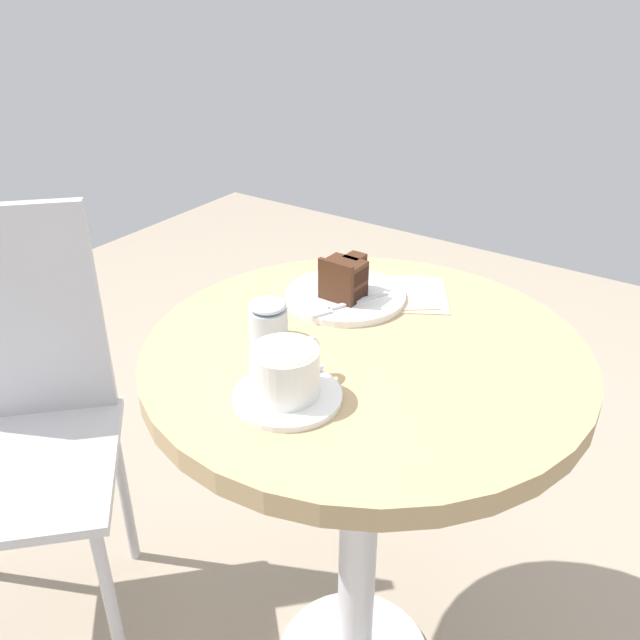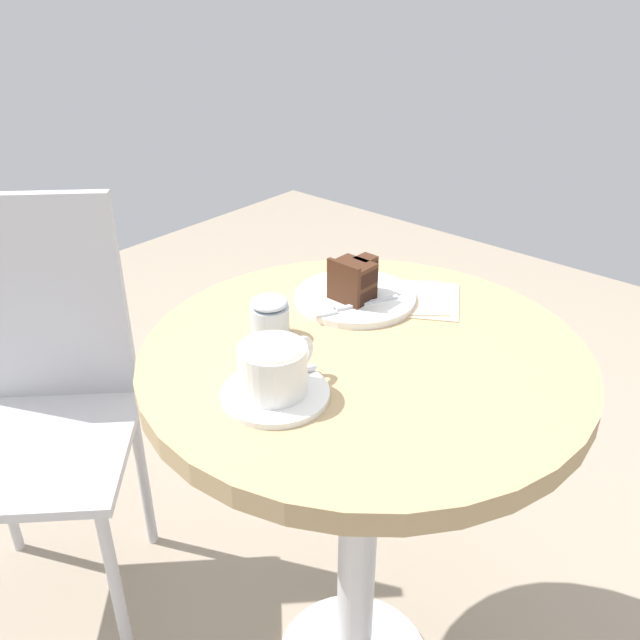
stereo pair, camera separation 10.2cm
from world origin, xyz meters
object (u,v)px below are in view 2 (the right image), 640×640
Objects in this scene: napkin at (412,298)px; cafe_chair at (35,385)px; teaspoon at (291,369)px; coffee_cup at (274,368)px; cake_slice at (354,280)px; saucer at (275,394)px; sugar_pot at (270,317)px; fork at (346,307)px; cake_plate at (355,297)px.

cafe_chair is at bearing 124.70° from napkin.
coffee_cup is at bearing -116.38° from teaspoon.
teaspoon is at bearing -163.33° from cake_slice.
napkin is at bearing 3.61° from saucer.
sugar_pot is at bearing 46.64° from coffee_cup.
coffee_cup is at bearing 41.50° from fork.
coffee_cup is at bearing -162.63° from cake_plate.
fork reaches higher than saucer.
coffee_cup is at bearing -162.95° from cake_slice.
coffee_cup is 0.36m from napkin.
cake_plate reaches higher than napkin.
fork is at bearing -158.52° from cake_slice.
napkin is at bearing 3.13° from coffee_cup.
teaspoon reaches higher than cake_plate.
cake_plate is 1.42× the size of fork.
napkin is (0.12, -0.05, -0.01)m from fork.
cafe_chair reaches higher than sugar_pot.
fork is (0.19, 0.05, 0.00)m from teaspoon.
fork is (-0.04, -0.02, -0.03)m from cake_slice.
teaspoon is at bearing -162.93° from cake_plate.
saucer is 0.71× the size of cake_plate.
sugar_pot is at bearing -26.72° from cafe_chair.
sugar_pot reaches higher than teaspoon.
cafe_chair is (-0.34, 0.54, -0.28)m from cake_slice.
fork is 2.16× the size of sugar_pot.
teaspoon is 0.12m from sugar_pot.
cake_slice is 0.09× the size of cafe_chair.
cake_slice reaches higher than saucer.
cake_slice is (0.28, 0.09, 0.00)m from coffee_cup.
cake_slice reaches higher than cake_plate.
cake_plate is (0.29, 0.09, 0.00)m from saucer.
cake_slice is at bearing 17.05° from coffee_cup.
coffee_cup is at bearing 51.00° from saucer.
teaspoon reaches higher than napkin.
teaspoon is 1.00× the size of cake_slice.
saucer is at bearing -162.22° from cake_plate.
fork is at bearing 16.80° from saucer.
sugar_pot reaches higher than fork.
fork is 0.13m from napkin.
cake_slice reaches higher than teaspoon.
sugar_pot is at bearing 169.92° from cake_slice.
fork is at bearing 157.31° from napkin.
cafe_chair is at bearing -36.54° from fork.
cake_slice is 0.69m from cafe_chair.
coffee_cup is 0.61× the size of napkin.
coffee_cup is at bearing -39.78° from cafe_chair.
cake_slice is 0.11m from napkin.
coffee_cup is 1.58× the size of teaspoon.
cake_plate is at bearing 25.13° from cake_slice.
saucer is 0.67m from cafe_chair.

